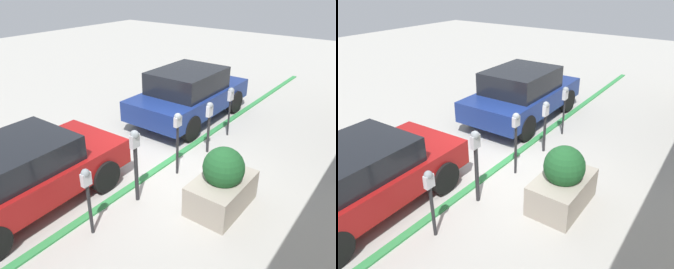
% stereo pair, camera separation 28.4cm
% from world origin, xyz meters
% --- Properties ---
extents(ground_plane, '(40.00, 40.00, 0.00)m').
position_xyz_m(ground_plane, '(0.00, 0.00, 0.00)').
color(ground_plane, '#ADAAA3').
extents(curb_strip, '(19.00, 0.16, 0.04)m').
position_xyz_m(curb_strip, '(0.00, 0.08, 0.02)').
color(curb_strip, '#338C47').
rests_on(curb_strip, ground_plane).
extents(parking_meter_nearest, '(0.17, 0.14, 1.31)m').
position_xyz_m(parking_meter_nearest, '(-2.46, -0.32, 0.93)').
color(parking_meter_nearest, '#232326').
rests_on(parking_meter_nearest, ground_plane).
extents(parking_meter_second, '(0.20, 0.17, 1.54)m').
position_xyz_m(parking_meter_second, '(-1.28, -0.31, 1.05)').
color(parking_meter_second, '#232326').
rests_on(parking_meter_second, ground_plane).
extents(parking_meter_middle, '(0.19, 0.16, 1.48)m').
position_xyz_m(parking_meter_middle, '(-0.00, -0.37, 1.11)').
color(parking_meter_middle, '#232326').
rests_on(parking_meter_middle, ground_plane).
extents(parking_meter_fourth, '(0.19, 0.16, 1.35)m').
position_xyz_m(parking_meter_fourth, '(1.28, -0.39, 0.97)').
color(parking_meter_fourth, '#232326').
rests_on(parking_meter_fourth, ground_plane).
extents(parking_meter_farthest, '(0.19, 0.16, 1.40)m').
position_xyz_m(parking_meter_farthest, '(2.46, -0.34, 1.08)').
color(parking_meter_farthest, '#232326').
rests_on(parking_meter_farthest, ground_plane).
extents(planter_box, '(1.40, 0.88, 1.27)m').
position_xyz_m(planter_box, '(-0.44, -1.74, 0.53)').
color(planter_box, '#A39989').
rests_on(planter_box, ground_plane).
extents(parked_car_front, '(3.94, 1.93, 1.38)m').
position_xyz_m(parked_car_front, '(-2.68, 1.28, 0.74)').
color(parked_car_front, maroon).
rests_on(parked_car_front, ground_plane).
extents(parked_car_middle, '(4.17, 2.01, 1.58)m').
position_xyz_m(parked_car_middle, '(2.79, 1.21, 0.83)').
color(parked_car_middle, navy).
rests_on(parked_car_middle, ground_plane).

